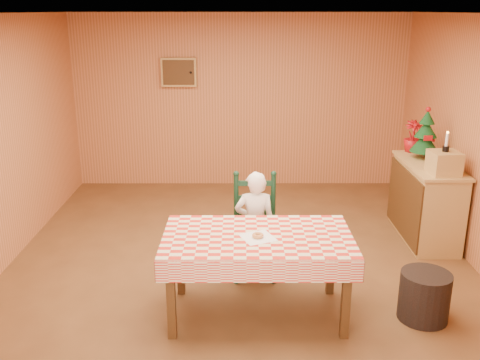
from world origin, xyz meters
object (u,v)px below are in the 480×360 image
Objects in this scene: ladder_chair at (255,228)px; dining_table at (257,244)px; crate at (444,163)px; christmas_tree at (426,135)px; storage_bin at (424,296)px; seated_child at (255,225)px; shelf_unit at (425,201)px.

dining_table is at bearing -90.00° from ladder_chair.
crate is 0.67m from christmas_tree.
christmas_tree reaches higher than storage_bin.
seated_child reaches higher than storage_bin.
crate reaches higher than storage_bin.
christmas_tree is (2.06, 1.94, 0.52)m from dining_table.
seated_child is at bearing 151.20° from storage_bin.
ladder_chair is 1.74m from storage_bin.
seated_child is (-0.00, 0.73, -0.13)m from dining_table.
christmas_tree is at bearing 43.32° from dining_table.
ladder_chair reaches higher than storage_bin.
shelf_unit is at bearing 72.13° from storage_bin.
christmas_tree is at bearing 90.00° from crate.
ladder_chair is (0.00, 0.79, -0.18)m from dining_table.
shelf_unit is at bearing 23.79° from ladder_chair.
ladder_chair is at bearing -156.21° from shelf_unit.
crate is (0.01, -0.40, 0.59)m from shelf_unit.
seated_child reaches higher than dining_table.
shelf_unit is (2.05, 1.69, -0.22)m from dining_table.
dining_table is 0.81m from ladder_chair.
dining_table is 1.34× the size of shelf_unit.
crate is at bearing -88.77° from shelf_unit.
storage_bin is (1.48, -0.08, -0.47)m from dining_table.
seated_child is at bearing -164.78° from crate.
ladder_chair is at bearing 90.00° from dining_table.
ladder_chair is 0.08m from seated_child.
christmas_tree is at bearing -149.54° from seated_child.
storage_bin is at bearing -107.87° from shelf_unit.
dining_table is 1.55m from storage_bin.
christmas_tree is (0.01, 0.25, 0.74)m from shelf_unit.
shelf_unit is at bearing 39.53° from dining_table.
ladder_chair is 1.74× the size of christmas_tree.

